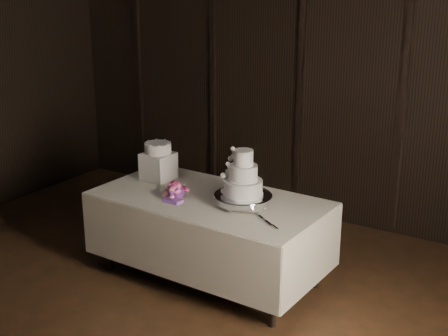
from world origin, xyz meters
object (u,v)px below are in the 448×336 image
cake_stand (243,200)px  small_cake (158,148)px  bouquet (176,191)px  wedding_cake (239,177)px  display_table (209,235)px  box_pedestal (158,166)px

cake_stand → small_cake: size_ratio=1.99×
bouquet → wedding_cake: bearing=12.7°
cake_stand → bouquet: size_ratio=1.32×
display_table → box_pedestal: box_pedestal is taller
small_cake → box_pedestal: bearing=0.0°
display_table → wedding_cake: 0.66m
wedding_cake → box_pedestal: bearing=163.3°
bouquet → small_cake: (-0.42, 0.30, 0.24)m
display_table → wedding_cake: size_ratio=5.28×
bouquet → display_table: bearing=29.6°
cake_stand → box_pedestal: (-1.00, 0.16, 0.08)m
wedding_cake → cake_stand: bearing=23.1°
cake_stand → small_cake: small_cake is taller
display_table → cake_stand: 0.51m
bouquet → box_pedestal: bearing=144.7°
display_table → bouquet: (-0.24, -0.14, 0.40)m
cake_stand → box_pedestal: size_ratio=1.86×
small_cake → wedding_cake: bearing=-10.1°
display_table → cake_stand: bearing=1.8°
display_table → wedding_cake: (0.31, -0.01, 0.58)m
cake_stand → wedding_cake: wedding_cake is taller
cake_stand → wedding_cake: (-0.03, -0.02, 0.20)m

